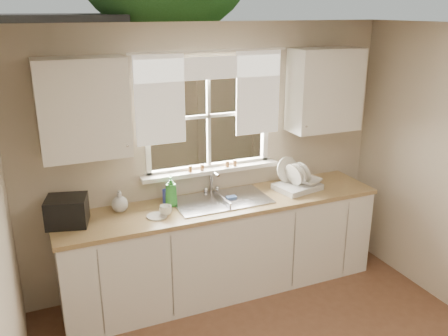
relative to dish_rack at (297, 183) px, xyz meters
name	(u,v)px	position (x,y,z in m)	size (l,w,h in m)	color
room_walls	(340,257)	(-0.80, -1.76, 0.26)	(3.62, 4.02, 2.50)	beige
ceiling	(352,30)	(-0.80, -1.69, 1.52)	(3.60, 4.00, 0.02)	silver
window	(209,133)	(-0.80, 0.31, 0.51)	(1.38, 0.16, 1.06)	white
curtains	(211,87)	(-0.80, 0.26, 0.96)	(1.50, 0.03, 0.81)	white
base_cabinets	(223,248)	(-0.80, -0.01, -0.54)	(3.00, 0.62, 0.87)	white
countertop	(223,204)	(-0.80, -0.01, -0.09)	(3.04, 0.65, 0.04)	#A58552
upper_cabinet_left	(83,108)	(-1.95, 0.13, 0.87)	(0.70, 0.33, 0.80)	white
upper_cabinet_right	(325,90)	(0.35, 0.13, 0.87)	(0.70, 0.33, 0.80)	white
wall_outlet	(289,163)	(0.08, 0.29, 0.10)	(0.08, 0.01, 0.12)	beige
sill_jars	(214,166)	(-0.78, 0.25, 0.20)	(0.50, 0.04, 0.06)	brown
sink	(221,208)	(-0.80, 0.02, -0.14)	(0.88, 0.52, 0.40)	#B7B7BC
dish_rack	(297,183)	(0.00, 0.00, 0.00)	(0.47, 0.39, 0.30)	silver
bowl	(310,181)	(0.12, -0.05, 0.01)	(0.22, 0.22, 0.05)	silver
soap_bottle_a	(171,191)	(-1.26, 0.10, 0.08)	(0.11, 0.11, 0.29)	green
soap_bottle_b	(169,193)	(-1.26, 0.15, 0.03)	(0.09, 0.09, 0.20)	blue
soap_bottle_c	(120,201)	(-1.71, 0.16, 0.03)	(0.15, 0.15, 0.19)	beige
saucer	(157,216)	(-1.45, -0.10, -0.06)	(0.18, 0.18, 0.01)	silver
cup	(166,210)	(-1.36, -0.08, -0.03)	(0.11, 0.11, 0.09)	silver
black_appliance	(67,211)	(-2.16, 0.05, 0.05)	(0.32, 0.28, 0.24)	black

